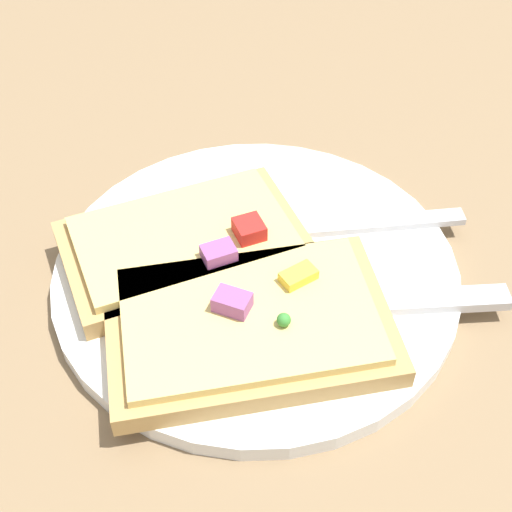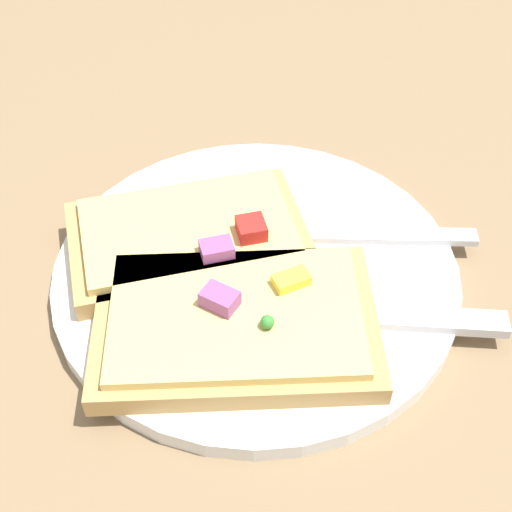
% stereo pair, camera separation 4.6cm
% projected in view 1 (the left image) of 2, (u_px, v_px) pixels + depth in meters
% --- Properties ---
extents(ground_plane, '(4.00, 4.00, 0.00)m').
position_uv_depth(ground_plane, '(256.00, 279.00, 0.47)').
color(ground_plane, '#7F6647').
extents(plate, '(0.26, 0.26, 0.01)m').
position_uv_depth(plate, '(256.00, 273.00, 0.47)').
color(plate, white).
rests_on(plate, ground).
extents(fork, '(0.10, 0.21, 0.01)m').
position_uv_depth(fork, '(293.00, 230.00, 0.48)').
color(fork, silver).
rests_on(fork, plate).
extents(knife, '(0.09, 0.21, 0.01)m').
position_uv_depth(knife, '(365.00, 306.00, 0.44)').
color(knife, silver).
rests_on(knife, plate).
extents(pizza_slice_main, '(0.17, 0.18, 0.03)m').
position_uv_depth(pizza_slice_main, '(184.00, 246.00, 0.46)').
color(pizza_slice_main, tan).
rests_on(pizza_slice_main, plate).
extents(pizza_slice_corner, '(0.17, 0.20, 0.03)m').
position_uv_depth(pizza_slice_corner, '(249.00, 323.00, 0.42)').
color(pizza_slice_corner, tan).
rests_on(pizza_slice_corner, plate).
extents(crumb_scatter, '(0.05, 0.06, 0.01)m').
position_uv_depth(crumb_scatter, '(276.00, 250.00, 0.47)').
color(crumb_scatter, tan).
rests_on(crumb_scatter, plate).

